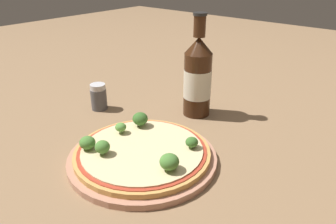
{
  "coord_description": "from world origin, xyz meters",
  "views": [
    {
      "loc": [
        0.37,
        -0.36,
        0.34
      ],
      "look_at": [
        -0.02,
        0.09,
        0.06
      ],
      "focal_mm": 35.0,
      "sensor_mm": 36.0,
      "label": 1
    }
  ],
  "objects": [
    {
      "name": "broccoli_floret_2",
      "position": [
        0.08,
        -0.02,
        0.04
      ],
      "size": [
        0.03,
        0.03,
        0.03
      ],
      "color": "#7A9E5B",
      "rests_on": "pizza"
    },
    {
      "name": "broccoli_floret_4",
      "position": [
        -0.07,
        -0.07,
        0.04
      ],
      "size": [
        0.03,
        0.03,
        0.02
      ],
      "color": "#7A9E5B",
      "rests_on": "pizza"
    },
    {
      "name": "pepper_shaker",
      "position": [
        -0.24,
        0.09,
        0.03
      ],
      "size": [
        0.04,
        0.04,
        0.07
      ],
      "color": "#4C4C51",
      "rests_on": "ground_plane"
    },
    {
      "name": "broccoli_floret_1",
      "position": [
        0.07,
        0.06,
        0.04
      ],
      "size": [
        0.02,
        0.02,
        0.02
      ],
      "color": "#7A9E5B",
      "rests_on": "pizza"
    },
    {
      "name": "ground_plane",
      "position": [
        0.0,
        0.0,
        0.0
      ],
      "size": [
        3.0,
        3.0,
        0.0
      ],
      "primitive_type": "plane",
      "color": "#846647"
    },
    {
      "name": "broccoli_floret_0",
      "position": [
        -0.06,
        0.06,
        0.04
      ],
      "size": [
        0.03,
        0.03,
        0.03
      ],
      "color": "#7A9E5B",
      "rests_on": "pizza"
    },
    {
      "name": "broccoli_floret_5",
      "position": [
        -0.07,
        0.01,
        0.04
      ],
      "size": [
        0.02,
        0.02,
        0.02
      ],
      "color": "#7A9E5B",
      "rests_on": "pizza"
    },
    {
      "name": "plate",
      "position": [
        -0.0,
        -0.0,
        0.01
      ],
      "size": [
        0.27,
        0.27,
        0.01
      ],
      "color": "tan",
      "rests_on": "ground_plane"
    },
    {
      "name": "pizza",
      "position": [
        0.0,
        0.0,
        0.02
      ],
      "size": [
        0.25,
        0.25,
        0.01
      ],
      "color": "tan",
      "rests_on": "plate"
    },
    {
      "name": "beer_bottle",
      "position": [
        -0.04,
        0.23,
        0.09
      ],
      "size": [
        0.06,
        0.06,
        0.24
      ],
      "color": "#381E0F",
      "rests_on": "ground_plane"
    },
    {
      "name": "broccoli_floret_3",
      "position": [
        -0.04,
        -0.06,
        0.04
      ],
      "size": [
        0.03,
        0.03,
        0.03
      ],
      "color": "#7A9E5B",
      "rests_on": "pizza"
    }
  ]
}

